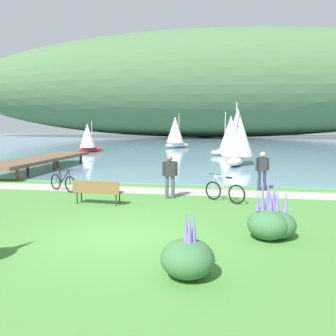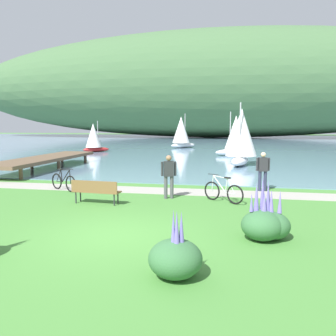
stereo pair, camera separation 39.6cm
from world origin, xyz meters
TOP-DOWN VIEW (x-y plane):
  - ground_plane at (0.00, 0.00)m, footprint 200.00×200.00m
  - bay_water at (0.00, 47.84)m, footprint 180.00×80.00m
  - distant_hillside at (-2.11, 69.32)m, footprint 118.37×28.00m
  - shoreline_path at (0.00, 6.16)m, footprint 60.00×1.50m
  - park_bench_near_camera at (-1.89, 3.28)m, footprint 1.83×0.60m
  - bicycle_leaning_near_bench at (-4.29, 5.41)m, footprint 1.59×0.89m
  - bicycle_beside_path at (2.68, 4.49)m, footprint 1.51×1.03m
  - person_at_shoreline at (4.28, 6.96)m, footprint 0.59×0.31m
  - person_on_the_grass at (0.56, 4.72)m, footprint 0.58×0.33m
  - echium_bush_beside_closest at (4.04, 0.48)m, footprint 0.94×0.94m
  - echium_bush_mid_cluster at (3.79, 0.35)m, footprint 1.04×1.04m
  - echium_bush_far_cluster at (2.03, -2.19)m, footprint 1.03×1.03m
  - sailboat_nearest_to_shore at (3.06, 24.35)m, footprint 3.46×2.81m
  - sailboat_mid_bay at (3.47, 16.50)m, footprint 2.54×3.83m
  - sailboat_toward_hillside at (-11.53, 25.63)m, footprint 2.69×2.46m
  - sailboat_far_off at (-3.47, 33.55)m, footprint 3.31×3.39m
  - pier_dock at (-9.00, 11.84)m, footprint 2.40×10.00m

SIDE VIEW (x-z plane):
  - ground_plane at x=0.00m, z-range 0.00..0.00m
  - shoreline_path at x=0.00m, z-range 0.00..0.01m
  - bay_water at x=0.00m, z-range 0.00..0.04m
  - echium_bush_beside_closest at x=4.04m, z-range -0.28..1.04m
  - echium_bush_far_cluster at x=2.03m, z-range -0.28..1.05m
  - bicycle_beside_path at x=2.68m, z-range -0.11..0.90m
  - bicycle_leaning_near_bench at x=-4.29m, z-range -0.11..0.90m
  - echium_bush_mid_cluster at x=3.79m, z-range -0.37..1.22m
  - park_bench_near_camera at x=-1.89m, z-range 0.08..0.96m
  - pier_dock at x=-9.00m, z-range 0.29..1.09m
  - person_at_shoreline at x=4.28m, z-range 0.12..1.83m
  - person_on_the_grass at x=0.56m, z-range 0.12..1.83m
  - sailboat_toward_hillside at x=-11.53m, z-range -0.06..3.20m
  - sailboat_nearest_to_shore at x=3.06m, z-range -0.08..3.95m
  - sailboat_far_off at x=-3.47m, z-range -0.08..4.11m
  - sailboat_mid_bay at x=3.47m, z-range -0.09..4.27m
  - distant_hillside at x=-2.11m, z-range 0.04..23.16m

